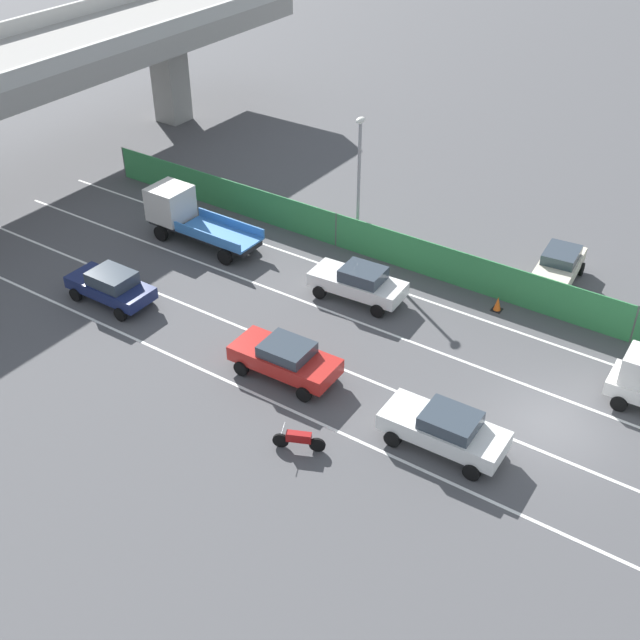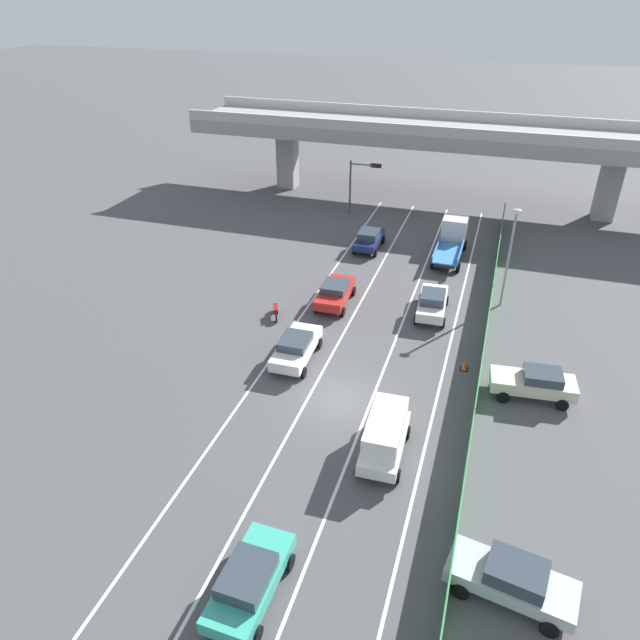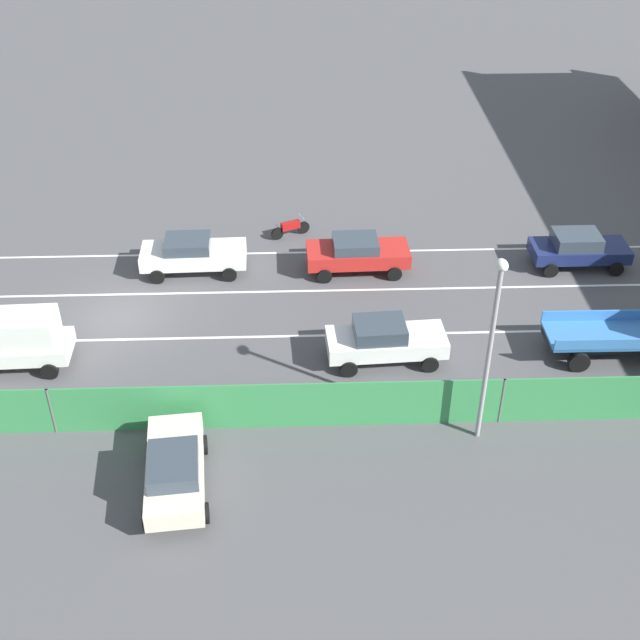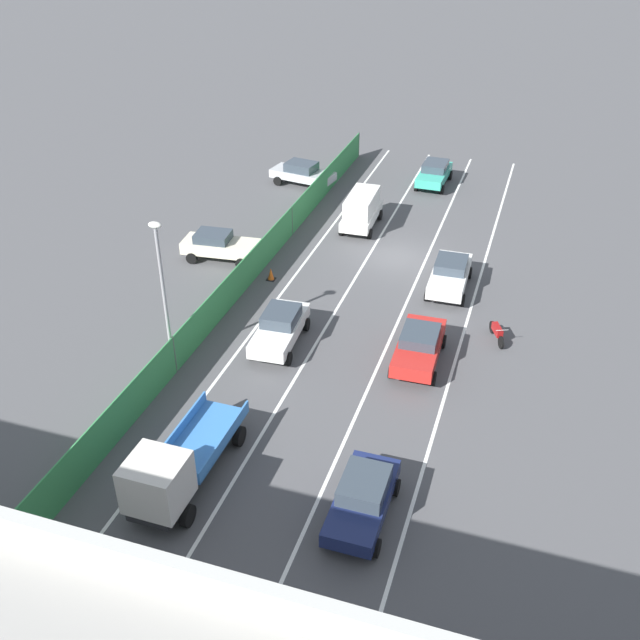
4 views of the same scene
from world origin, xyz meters
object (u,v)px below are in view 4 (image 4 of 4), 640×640
(car_taxi_teal, at_px, (434,173))
(car_sedan_navy, at_px, (363,497))
(car_sedan_red, at_px, (419,345))
(parked_sedan_cream, at_px, (219,245))
(traffic_cone, at_px, (271,274))
(car_sedan_white, at_px, (280,327))
(parked_wagon_silver, at_px, (302,173))
(flatbed_truck_blue, at_px, (173,471))
(street_lamp, at_px, (162,279))
(car_van_white, at_px, (362,209))
(motorcycle, at_px, (497,332))
(car_hatchback_white, at_px, (450,274))

(car_taxi_teal, bearing_deg, car_sedan_navy, 96.24)
(car_sedan_navy, height_order, car_taxi_teal, car_sedan_navy)
(car_sedan_red, height_order, car_sedan_navy, car_sedan_navy)
(parked_sedan_cream, bearing_deg, traffic_cone, 159.69)
(car_sedan_white, xyz_separation_m, parked_wagon_silver, (5.75, -19.48, -0.02))
(flatbed_truck_blue, height_order, street_lamp, street_lamp)
(car_sedan_red, xyz_separation_m, flatbed_truck_blue, (6.48, 11.10, 0.45))
(car_taxi_teal, bearing_deg, traffic_cone, 70.69)
(parked_wagon_silver, bearing_deg, flatbed_truck_blue, 100.89)
(car_taxi_teal, distance_m, car_sedan_white, 22.62)
(car_sedan_red, xyz_separation_m, parked_wagon_silver, (12.25, -18.91, 0.01))
(car_sedan_red, distance_m, car_van_white, 14.75)
(flatbed_truck_blue, distance_m, street_lamp, 9.34)
(parked_wagon_silver, relative_size, street_lamp, 0.69)
(car_taxi_teal, relative_size, parked_sedan_cream, 0.98)
(street_lamp, distance_m, traffic_cone, 9.44)
(flatbed_truck_blue, bearing_deg, parked_sedan_cream, -69.90)
(car_sedan_navy, height_order, motorcycle, car_sedan_navy)
(car_sedan_white, bearing_deg, car_hatchback_white, -130.68)
(car_van_white, relative_size, street_lamp, 0.64)
(car_van_white, bearing_deg, car_sedan_red, 115.63)
(car_sedan_red, bearing_deg, motorcycle, -137.53)
(parked_wagon_silver, distance_m, traffic_cone, 14.09)
(car_hatchback_white, distance_m, street_lamp, 15.54)
(car_sedan_navy, bearing_deg, traffic_cone, -58.15)
(car_hatchback_white, distance_m, traffic_cone, 9.66)
(motorcycle, relative_size, parked_sedan_cream, 0.41)
(car_sedan_red, xyz_separation_m, motorcycle, (-3.19, -2.92, -0.43))
(car_sedan_red, distance_m, street_lamp, 11.75)
(car_sedan_red, bearing_deg, parked_wagon_silver, -57.06)
(car_sedan_red, bearing_deg, car_taxi_teal, -81.15)
(car_sedan_white, bearing_deg, car_sedan_red, -175.03)
(car_van_white, relative_size, car_sedan_white, 0.97)
(parked_wagon_silver, bearing_deg, street_lamp, 93.77)
(car_sedan_red, bearing_deg, car_van_white, -64.37)
(motorcycle, relative_size, parked_wagon_silver, 0.38)
(car_van_white, bearing_deg, car_taxi_teal, -109.21)
(car_taxi_teal, xyz_separation_m, flatbed_truck_blue, (3.08, 32.94, 0.44))
(motorcycle, distance_m, traffic_cone, 12.63)
(car_van_white, relative_size, car_taxi_teal, 1.00)
(parked_sedan_cream, xyz_separation_m, street_lamp, (-2.14, 9.84, 3.27))
(car_hatchback_white, relative_size, car_sedan_white, 1.01)
(car_taxi_teal, height_order, parked_wagon_silver, parked_wagon_silver)
(car_taxi_teal, bearing_deg, car_hatchback_white, 103.74)
(car_sedan_white, bearing_deg, parked_wagon_silver, -73.55)
(street_lamp, relative_size, traffic_cone, 9.95)
(parked_wagon_silver, bearing_deg, car_van_white, 136.27)
(car_hatchback_white, bearing_deg, motorcycle, 125.04)
(parked_wagon_silver, bearing_deg, parked_sedan_cream, 86.86)
(car_sedan_navy, height_order, parked_sedan_cream, parked_sedan_cream)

